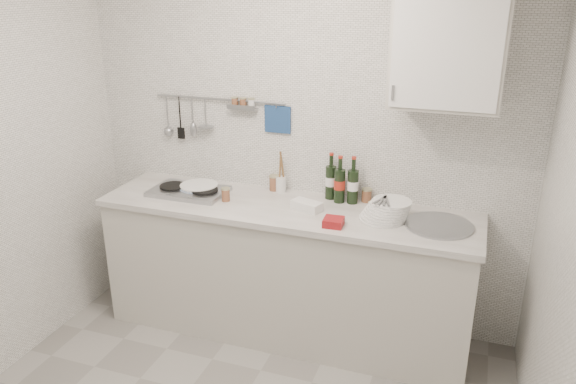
{
  "coord_description": "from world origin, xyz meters",
  "views": [
    {
      "loc": [
        1.11,
        -2.03,
        2.27
      ],
      "look_at": [
        0.08,
        0.9,
        1.1
      ],
      "focal_mm": 35.0,
      "sensor_mm": 36.0,
      "label": 1
    }
  ],
  "objects_px": {
    "plate_stack_hob": "(198,188)",
    "wine_bottles": "(341,179)",
    "plate_stack_sink": "(387,210)",
    "utensil_crock": "(281,182)",
    "wall_cabinet": "(449,43)"
  },
  "relations": [
    {
      "from": "plate_stack_sink",
      "to": "wall_cabinet",
      "type": "bearing_deg",
      "value": 23.53
    },
    {
      "from": "wall_cabinet",
      "to": "wine_bottles",
      "type": "bearing_deg",
      "value": 171.98
    },
    {
      "from": "wall_cabinet",
      "to": "utensil_crock",
      "type": "distance_m",
      "value": 1.41
    },
    {
      "from": "plate_stack_hob",
      "to": "wine_bottles",
      "type": "relative_size",
      "value": 0.92
    },
    {
      "from": "wall_cabinet",
      "to": "utensil_crock",
      "type": "relative_size",
      "value": 2.41
    },
    {
      "from": "wine_bottles",
      "to": "utensil_crock",
      "type": "height_order",
      "value": "wine_bottles"
    },
    {
      "from": "plate_stack_sink",
      "to": "utensil_crock",
      "type": "relative_size",
      "value": 1.06
    },
    {
      "from": "plate_stack_sink",
      "to": "wine_bottles",
      "type": "height_order",
      "value": "wine_bottles"
    },
    {
      "from": "plate_stack_hob",
      "to": "plate_stack_sink",
      "type": "height_order",
      "value": "plate_stack_sink"
    },
    {
      "from": "wall_cabinet",
      "to": "utensil_crock",
      "type": "xyz_separation_m",
      "value": [
        -1.02,
        0.12,
        -0.96
      ]
    },
    {
      "from": "wall_cabinet",
      "to": "plate_stack_sink",
      "type": "height_order",
      "value": "wall_cabinet"
    },
    {
      "from": "plate_stack_hob",
      "to": "utensil_crock",
      "type": "xyz_separation_m",
      "value": [
        0.54,
        0.18,
        0.04
      ]
    },
    {
      "from": "plate_stack_sink",
      "to": "plate_stack_hob",
      "type": "bearing_deg",
      "value": 177.85
    },
    {
      "from": "wine_bottles",
      "to": "plate_stack_sink",
      "type": "bearing_deg",
      "value": -30.52
    },
    {
      "from": "plate_stack_hob",
      "to": "wall_cabinet",
      "type": "bearing_deg",
      "value": 2.37
    }
  ]
}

